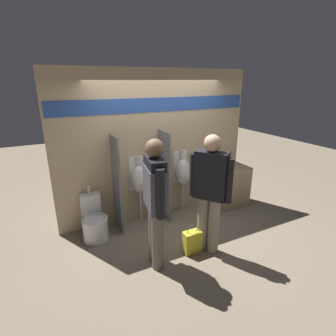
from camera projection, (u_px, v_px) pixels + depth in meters
The scene contains 13 objects.
ground_plane at pixel (172, 226), 4.73m from camera, with size 16.00×16.00×0.00m, color gray.
display_wall at pixel (158, 145), 4.80m from camera, with size 3.72×0.07×2.70m.
sink_counter at pixel (226, 186), 5.43m from camera, with size 0.81×0.59×0.83m.
sink_basin at pixel (224, 163), 5.31m from camera, with size 0.36×0.36×0.26m.
cell_phone at pixel (222, 170), 5.09m from camera, with size 0.07×0.14×0.01m.
divider_near_counter at pixel (117, 185), 4.39m from camera, with size 0.03×0.44×1.67m.
divider_mid at pixel (164, 176), 4.77m from camera, with size 0.03×0.44×1.67m.
urinal_near_counter at pixel (140, 179), 4.67m from camera, with size 0.31×0.26×1.24m.
urinal_far at pixel (183, 172), 5.05m from camera, with size 0.31×0.26×1.24m.
toilet at pixel (94, 223), 4.30m from camera, with size 0.42×0.58×0.85m.
person_in_vest at pixel (155, 196), 3.43m from camera, with size 0.31×0.63×1.82m.
person_with_lanyard at pixel (210, 190), 3.75m from camera, with size 0.43×0.53×1.81m.
shopping_bag at pixel (192, 242), 3.96m from camera, with size 0.28×0.15×0.48m.
Camera 1 is at (-1.92, -3.68, 2.51)m, focal length 28.00 mm.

